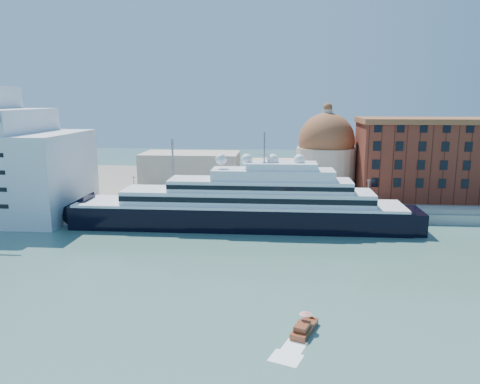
{
  "coord_description": "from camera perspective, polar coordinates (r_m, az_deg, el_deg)",
  "views": [
    {
      "loc": [
        7.28,
        -86.13,
        30.67
      ],
      "look_at": [
        -1.19,
        18.0,
        9.73
      ],
      "focal_mm": 35.0,
      "sensor_mm": 36.0,
      "label": 1
    }
  ],
  "objects": [
    {
      "name": "ground",
      "position": [
        91.72,
        -0.17,
        -8.2
      ],
      "size": [
        400.0,
        400.0,
        0.0
      ],
      "primitive_type": "plane",
      "color": "#365E56",
      "rests_on": "ground"
    },
    {
      "name": "lamp_posts",
      "position": [
        121.86,
        -4.84,
        1.45
      ],
      "size": [
        120.8,
        2.4,
        18.0
      ],
      "color": "slate",
      "rests_on": "quay"
    },
    {
      "name": "land",
      "position": [
        164.0,
        2.03,
        0.91
      ],
      "size": [
        260.0,
        72.0,
        2.0
      ],
      "primitive_type": "cube",
      "color": "slate",
      "rests_on": "ground"
    },
    {
      "name": "quay_fence",
      "position": [
        119.09,
        1.02,
        -2.05
      ],
      "size": [
        180.0,
        0.1,
        1.2
      ],
      "primitive_type": "cube",
      "color": "slate",
      "rests_on": "quay"
    },
    {
      "name": "quay",
      "position": [
        123.89,
        1.15,
        -2.4
      ],
      "size": [
        180.0,
        10.0,
        2.5
      ],
      "primitive_type": "cube",
      "color": "gray",
      "rests_on": "ground"
    },
    {
      "name": "church",
      "position": [
        145.2,
        4.26,
        3.48
      ],
      "size": [
        66.0,
        18.0,
        25.5
      ],
      "color": "beige",
      "rests_on": "land"
    },
    {
      "name": "warehouse",
      "position": [
        146.17,
        22.48,
        3.84
      ],
      "size": [
        43.0,
        19.0,
        23.25
      ],
      "color": "maroon",
      "rests_on": "land"
    },
    {
      "name": "service_barge",
      "position": [
        120.83,
        -17.35,
        -3.46
      ],
      "size": [
        14.32,
        7.23,
        3.08
      ],
      "rotation": [
        0.0,
        0.0,
        -0.2
      ],
      "color": "white",
      "rests_on": "ground"
    },
    {
      "name": "superyacht",
      "position": [
        112.8,
        -1.47,
        -2.01
      ],
      "size": [
        90.14,
        12.5,
        26.94
      ],
      "color": "black",
      "rests_on": "ground"
    },
    {
      "name": "water_taxi",
      "position": [
        65.36,
        7.83,
        -16.08
      ],
      "size": [
        4.11,
        6.44,
        2.9
      ],
      "rotation": [
        0.0,
        0.0,
        -0.37
      ],
      "color": "maroon",
      "rests_on": "ground"
    }
  ]
}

